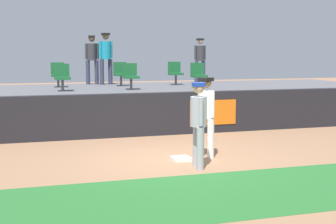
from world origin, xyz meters
The scene contains 16 objects.
ground_plane centered at (0.00, 0.00, 0.00)m, with size 60.00×60.00×0.00m, color #936B4C.
grass_foreground_strip centered at (0.00, -2.84, 0.00)m, with size 18.00×2.80×0.01m, color #26662B.
first_base centered at (0.03, -0.10, 0.04)m, with size 0.40×0.40×0.08m, color white.
player_fielder_home centered at (0.71, 0.10, 1.08)m, with size 0.46×0.60×1.88m.
player_runner_visitor centered at (0.14, -0.91, 1.06)m, with size 0.38×0.51×1.83m.
field_wall centered at (0.01, 3.38, 0.63)m, with size 18.00×0.26×1.27m.
bleacher_platform centered at (0.00, 5.95, 0.63)m, with size 18.00×4.80×1.27m, color #59595E.
seat_front_center centered at (0.00, 4.82, 1.74)m, with size 0.46×0.44×0.84m.
seat_back_left centered at (-2.12, 6.62, 1.74)m, with size 0.45×0.44×0.84m.
seat_back_center centered at (0.05, 6.62, 1.74)m, with size 0.47×0.44×0.84m.
seat_front_right centered at (2.31, 4.82, 1.74)m, with size 0.46×0.44×0.84m.
seat_front_left centered at (-2.15, 4.82, 1.74)m, with size 0.46×0.44×0.84m.
seat_back_right centered at (2.09, 6.62, 1.74)m, with size 0.47×0.44×0.84m.
spectator_hooded centered at (3.43, 7.59, 2.27)m, with size 0.48×0.35×1.72m.
spectator_capped centered at (-0.77, 7.78, 2.31)m, with size 0.50×0.39×1.80m.
spectator_casual centered at (-0.30, 7.52, 2.36)m, with size 0.52×0.43×1.89m.
Camera 1 is at (-3.56, -10.61, 2.47)m, focal length 52.87 mm.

